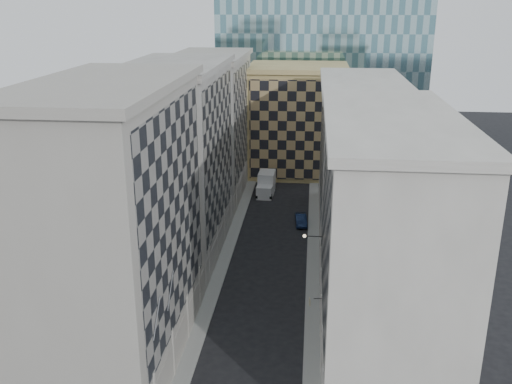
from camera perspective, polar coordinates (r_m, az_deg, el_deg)
The scene contains 14 objects.
sidewalk_west at distance 67.90m, azimuth -3.23°, elevation -6.87°, with size 1.50×100.00×0.15m, color gray.
sidewalk_east at distance 67.18m, azimuth 5.73°, elevation -7.23°, with size 1.50×100.00×0.15m, color gray.
bldg_left_a at distance 47.61m, azimuth -13.74°, elevation -3.49°, with size 10.80×22.80×23.70m.
bldg_left_b at distance 67.76m, azimuth -7.73°, elevation 3.10°, with size 10.80×22.80×22.70m.
bldg_left_c at distance 88.80m, azimuth -4.49°, elevation 6.62°, with size 10.80×22.80×21.70m.
bldg_right_a at distance 49.68m, azimuth 12.55°, elevation -4.31°, with size 10.80×26.80×20.70m.
bldg_right_b at distance 75.30m, azimuth 10.32°, elevation 3.39°, with size 10.80×28.80×19.70m.
tan_block at distance 100.38m, azimuth 4.14°, elevation 7.23°, with size 16.80×14.80×18.80m.
church_tower at distance 112.56m, azimuth 3.53°, elevation 17.47°, with size 7.20×7.20×51.50m.
flagpoles_left at distance 43.55m, azimuth -9.19°, elevation -10.95°, with size 0.10×6.33×2.33m.
bracket_lamp at distance 59.18m, azimuth 5.05°, elevation -4.41°, with size 1.98×0.36×0.36m.
box_truck at distance 90.27m, azimuth 1.02°, elevation 0.72°, with size 2.72×6.23×3.37m.
dark_car at distance 78.45m, azimuth 4.51°, elevation -2.77°, with size 1.49×4.26×1.40m, color #101C3B.
shop_sign at distance 51.93m, azimuth 5.47°, elevation -10.84°, with size 1.14×0.64×0.71m.
Camera 1 is at (4.61, -30.44, 29.41)m, focal length 40.00 mm.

